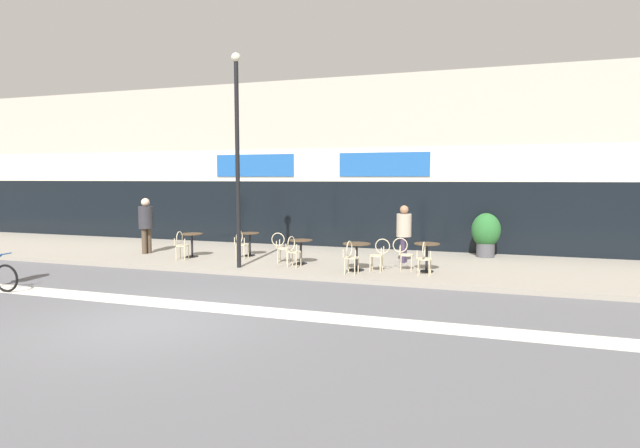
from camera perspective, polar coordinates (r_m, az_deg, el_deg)
The scene contains 21 objects.
ground_plane at distance 9.84m, azimuth -19.34°, elevation -10.64°, with size 120.00×120.00×0.00m, color #5B5B60.
sidewalk_slab at distance 16.06m, azimuth -3.47°, elevation -4.00°, with size 40.00×5.50×0.12m, color gray.
storefront_facade at distance 20.31m, azimuth 1.38°, elevation 6.57°, with size 40.00×4.06×6.24m.
bike_lane_stripe at distance 10.92m, azimuth -14.93°, elevation -8.91°, with size 36.00×0.70×0.01m, color silver.
bistro_table_0 at distance 16.52m, azimuth -14.43°, elevation -1.81°, with size 0.69×0.69×0.75m.
bistro_table_1 at distance 16.39m, azimuth -8.03°, elevation -1.78°, with size 0.61×0.61×0.75m.
bistro_table_2 at distance 14.73m, azimuth -2.20°, elevation -2.61°, with size 0.68×0.68×0.71m.
bistro_table_3 at distance 13.71m, azimuth 4.20°, elevation -3.08°, with size 0.77×0.77×0.75m.
bistro_table_4 at distance 13.77m, azimuth 12.11°, elevation -3.10°, with size 0.69×0.69×0.77m.
cafe_chair_0_near at distance 16.00m, azimuth -15.60°, elevation -2.13°, with size 0.45×0.60×0.90m.
cafe_chair_1_near at distance 15.83m, azimuth -9.03°, elevation -2.08°, with size 0.41×0.58×0.90m.
cafe_chair_2_near at distance 14.15m, azimuth -3.11°, elevation -2.89°, with size 0.45×0.60×0.90m.
cafe_chair_2_side at distance 14.95m, azimuth -4.47°, elevation -2.46°, with size 0.60×0.44×0.90m.
cafe_chair_3_near at distance 13.12m, azimuth 3.51°, elevation -3.55°, with size 0.44×0.59×0.90m.
cafe_chair_3_side at distance 13.58m, azimuth 6.77°, elevation -3.27°, with size 0.58×0.40×0.90m.
cafe_chair_4_near at distance 13.16m, azimuth 11.82°, elevation -3.62°, with size 0.41×0.58×0.90m.
cafe_chair_4_side at distance 13.84m, azimuth 9.53°, elevation -3.14°, with size 0.60×0.45×0.90m.
planter_pot at distance 16.81m, azimuth 18.43°, elevation -0.97°, with size 0.91×0.91×1.41m.
lamp_post at distance 14.18m, azimuth -9.43°, elevation 8.66°, with size 0.26×0.26×5.94m.
pedestrian_near_end at distance 15.08m, azimuth 9.57°, elevation -0.53°, with size 0.51×0.51×1.72m.
pedestrian_far_end at distance 17.63m, azimuth -19.27°, elevation 0.36°, with size 0.59×0.59×1.86m.
Camera 1 is at (5.80, -7.50, 2.65)m, focal length 28.00 mm.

